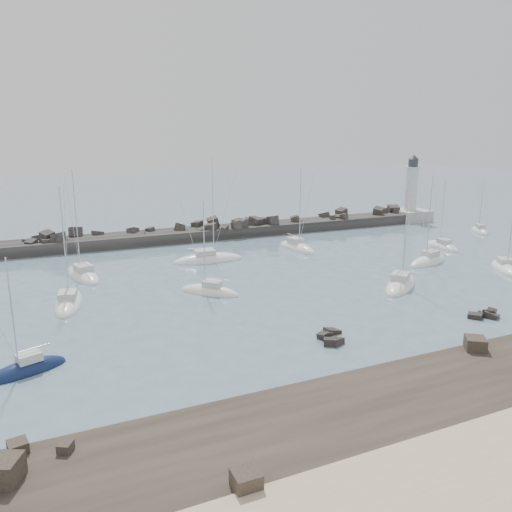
{
  "coord_description": "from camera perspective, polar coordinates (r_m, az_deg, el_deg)",
  "views": [
    {
      "loc": [
        -26.5,
        -44.84,
        17.84
      ],
      "look_at": [
        -0.83,
        12.0,
        2.67
      ],
      "focal_mm": 35.0,
      "sensor_mm": 36.0,
      "label": 1
    }
  ],
  "objects": [
    {
      "name": "rock_cluster_far",
      "position": [
        55.64,
        24.62,
        -6.23
      ],
      "size": [
        3.74,
        2.82,
        1.24
      ],
      "color": "black",
      "rests_on": "ground"
    },
    {
      "name": "sailboat_3",
      "position": [
        57.55,
        -20.6,
        -5.15
      ],
      "size": [
        4.27,
        9.08,
        13.82
      ],
      "color": "white",
      "rests_on": "ground"
    },
    {
      "name": "breakwater",
      "position": [
        86.75,
        -11.2,
        1.76
      ],
      "size": [
        115.0,
        7.05,
        5.22
      ],
      "color": "#292624",
      "rests_on": "ground"
    },
    {
      "name": "sailboat_7",
      "position": [
        62.8,
        16.18,
        -3.25
      ],
      "size": [
        9.16,
        8.08,
        14.87
      ],
      "color": "white",
      "rests_on": "ground"
    },
    {
      "name": "sailboat_6",
      "position": [
        80.35,
        4.66,
        0.9
      ],
      "size": [
        3.7,
        9.16,
        14.17
      ],
      "color": "white",
      "rests_on": "ground"
    },
    {
      "name": "sailboat_4",
      "position": [
        72.68,
        -5.47,
        -0.49
      ],
      "size": [
        10.51,
        4.03,
        16.08
      ],
      "color": "white",
      "rests_on": "ground"
    },
    {
      "name": "sailboat_5",
      "position": [
        58.11,
        -5.29,
        -4.13
      ],
      "size": [
        6.66,
        6.84,
        11.66
      ],
      "color": "white",
      "rests_on": "ground"
    },
    {
      "name": "sailboat_8",
      "position": [
        75.51,
        19.09,
        -0.65
      ],
      "size": [
        8.9,
        5.01,
        13.57
      ],
      "color": "white",
      "rests_on": "ground"
    },
    {
      "name": "ground",
      "position": [
        55.05,
        5.97,
        -5.32
      ],
      "size": [
        400.0,
        400.0,
        0.0
      ],
      "primitive_type": "plane",
      "color": "slate",
      "rests_on": "ground"
    },
    {
      "name": "sailboat_11",
      "position": [
        103.11,
        24.19,
        2.58
      ],
      "size": [
        4.85,
        6.74,
        10.63
      ],
      "color": "white",
      "rests_on": "ground"
    },
    {
      "name": "sailboat_10",
      "position": [
        75.76,
        26.55,
        -1.32
      ],
      "size": [
        6.22,
        8.04,
        12.56
      ],
      "color": "white",
      "rests_on": "ground"
    },
    {
      "name": "rock_shelf",
      "position": [
        38.95,
        22.42,
        -14.67
      ],
      "size": [
        140.0,
        12.15,
        2.01
      ],
      "color": "#2B241D",
      "rests_on": "ground"
    },
    {
      "name": "rock_cluster_near",
      "position": [
        45.71,
        8.6,
        -9.4
      ],
      "size": [
        3.16,
        4.0,
        1.24
      ],
      "color": "black",
      "rests_on": "ground"
    },
    {
      "name": "sailboat_1",
      "position": [
        68.14,
        -19.18,
        -2.17
      ],
      "size": [
        4.89,
        9.81,
        14.83
      ],
      "color": "white",
      "rests_on": "ground"
    },
    {
      "name": "sailboat_2",
      "position": [
        43.26,
        -24.76,
        -11.82
      ],
      "size": [
        6.52,
        3.96,
        10.14
      ],
      "color": "#101D45",
      "rests_on": "ground"
    },
    {
      "name": "sailboat_9",
      "position": [
        86.59,
        20.49,
        0.99
      ],
      "size": [
        3.27,
        7.75,
        11.92
      ],
      "color": "white",
      "rests_on": "ground"
    },
    {
      "name": "lighthouse",
      "position": [
        111.72,
        17.2,
        5.47
      ],
      "size": [
        7.0,
        7.0,
        14.6
      ],
      "color": "#AAAAA5",
      "rests_on": "ground"
    }
  ]
}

